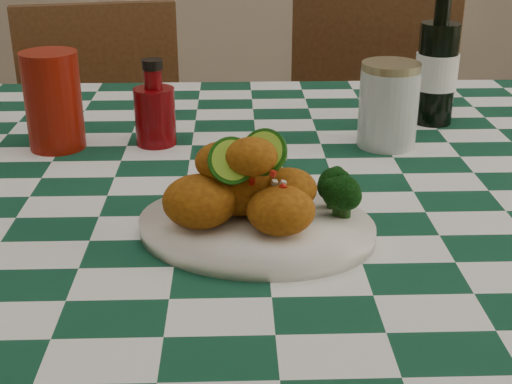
{
  "coord_description": "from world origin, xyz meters",
  "views": [
    {
      "loc": [
        -0.04,
        -0.94,
        1.17
      ],
      "look_at": [
        -0.01,
        -0.19,
        0.84
      ],
      "focal_mm": 50.0,
      "sensor_mm": 36.0,
      "label": 1
    }
  ],
  "objects_px": {
    "fried_chicken_pile": "(251,180)",
    "ketchup_bottle": "(154,103)",
    "beer_bottle": "(438,53)",
    "wooden_chair_left": "(110,196)",
    "wooden_chair_right": "(353,182)",
    "mason_jar": "(389,105)",
    "plate": "(256,228)",
    "red_tumbler": "(53,101)"
  },
  "relations": [
    {
      "from": "fried_chicken_pile",
      "to": "ketchup_bottle",
      "type": "xyz_separation_m",
      "value": [
        -0.14,
        0.33,
        -0.0
      ]
    },
    {
      "from": "beer_bottle",
      "to": "wooden_chair_left",
      "type": "bearing_deg",
      "value": 144.29
    },
    {
      "from": "beer_bottle",
      "to": "wooden_chair_right",
      "type": "bearing_deg",
      "value": 95.18
    },
    {
      "from": "fried_chicken_pile",
      "to": "mason_jar",
      "type": "height_order",
      "value": "mason_jar"
    },
    {
      "from": "plate",
      "to": "wooden_chair_right",
      "type": "distance_m",
      "value": 1.0
    },
    {
      "from": "red_tumbler",
      "to": "mason_jar",
      "type": "height_order",
      "value": "red_tumbler"
    },
    {
      "from": "fried_chicken_pile",
      "to": "wooden_chair_right",
      "type": "xyz_separation_m",
      "value": [
        0.28,
        0.91,
        -0.38
      ]
    },
    {
      "from": "plate",
      "to": "beer_bottle",
      "type": "xyz_separation_m",
      "value": [
        0.32,
        0.42,
        0.11
      ]
    },
    {
      "from": "red_tumbler",
      "to": "wooden_chair_left",
      "type": "height_order",
      "value": "red_tumbler"
    },
    {
      "from": "plate",
      "to": "fried_chicken_pile",
      "type": "bearing_deg",
      "value": 180.0
    },
    {
      "from": "wooden_chair_right",
      "to": "fried_chicken_pile",
      "type": "bearing_deg",
      "value": -86.77
    },
    {
      "from": "red_tumbler",
      "to": "wooden_chair_left",
      "type": "xyz_separation_m",
      "value": [
        -0.04,
        0.58,
        -0.42
      ]
    },
    {
      "from": "plate",
      "to": "beer_bottle",
      "type": "height_order",
      "value": "beer_bottle"
    },
    {
      "from": "ketchup_bottle",
      "to": "mason_jar",
      "type": "relative_size",
      "value": 1.02
    },
    {
      "from": "mason_jar",
      "to": "wooden_chair_left",
      "type": "relative_size",
      "value": 0.15
    },
    {
      "from": "red_tumbler",
      "to": "wooden_chair_right",
      "type": "bearing_deg",
      "value": 45.84
    },
    {
      "from": "plate",
      "to": "mason_jar",
      "type": "distance_m",
      "value": 0.38
    },
    {
      "from": "plate",
      "to": "wooden_chair_left",
      "type": "height_order",
      "value": "wooden_chair_left"
    },
    {
      "from": "ketchup_bottle",
      "to": "wooden_chair_right",
      "type": "height_order",
      "value": "wooden_chair_right"
    },
    {
      "from": "fried_chicken_pile",
      "to": "beer_bottle",
      "type": "distance_m",
      "value": 0.53
    },
    {
      "from": "ketchup_bottle",
      "to": "wooden_chair_left",
      "type": "height_order",
      "value": "ketchup_bottle"
    },
    {
      "from": "wooden_chair_right",
      "to": "plate",
      "type": "bearing_deg",
      "value": -86.46
    },
    {
      "from": "mason_jar",
      "to": "wooden_chair_right",
      "type": "xyz_separation_m",
      "value": [
        0.06,
        0.6,
        -0.38
      ]
    },
    {
      "from": "ketchup_bottle",
      "to": "wooden_chair_left",
      "type": "xyz_separation_m",
      "value": [
        -0.19,
        0.57,
        -0.41
      ]
    },
    {
      "from": "plate",
      "to": "mason_jar",
      "type": "relative_size",
      "value": 2.11
    },
    {
      "from": "beer_bottle",
      "to": "wooden_chair_left",
      "type": "distance_m",
      "value": 0.93
    },
    {
      "from": "ketchup_bottle",
      "to": "wooden_chair_right",
      "type": "relative_size",
      "value": 0.14
    },
    {
      "from": "fried_chicken_pile",
      "to": "wooden_chair_left",
      "type": "relative_size",
      "value": 0.18
    },
    {
      "from": "plate",
      "to": "wooden_chair_right",
      "type": "height_order",
      "value": "wooden_chair_right"
    },
    {
      "from": "mason_jar",
      "to": "wooden_chair_left",
      "type": "xyz_separation_m",
      "value": [
        -0.55,
        0.59,
        -0.41
      ]
    },
    {
      "from": "plate",
      "to": "red_tumbler",
      "type": "height_order",
      "value": "red_tumbler"
    },
    {
      "from": "beer_bottle",
      "to": "wooden_chair_right",
      "type": "xyz_separation_m",
      "value": [
        -0.04,
        0.48,
        -0.43
      ]
    },
    {
      "from": "red_tumbler",
      "to": "wooden_chair_right",
      "type": "relative_size",
      "value": 0.16
    },
    {
      "from": "ketchup_bottle",
      "to": "wooden_chair_right",
      "type": "bearing_deg",
      "value": 53.96
    },
    {
      "from": "wooden_chair_left",
      "to": "mason_jar",
      "type": "bearing_deg",
      "value": -57.2
    },
    {
      "from": "beer_bottle",
      "to": "mason_jar",
      "type": "bearing_deg",
      "value": -131.86
    },
    {
      "from": "plate",
      "to": "fried_chicken_pile",
      "type": "xyz_separation_m",
      "value": [
        -0.01,
        0.0,
        0.06
      ]
    },
    {
      "from": "fried_chicken_pile",
      "to": "wooden_chair_right",
      "type": "distance_m",
      "value": 1.02
    },
    {
      "from": "mason_jar",
      "to": "ketchup_bottle",
      "type": "bearing_deg",
      "value": 177.09
    },
    {
      "from": "ketchup_bottle",
      "to": "wooden_chair_right",
      "type": "distance_m",
      "value": 0.81
    },
    {
      "from": "ketchup_bottle",
      "to": "beer_bottle",
      "type": "bearing_deg",
      "value": 11.72
    },
    {
      "from": "wooden_chair_left",
      "to": "wooden_chair_right",
      "type": "height_order",
      "value": "wooden_chair_right"
    }
  ]
}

